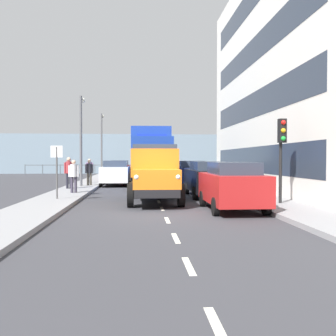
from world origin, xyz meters
name	(u,v)px	position (x,y,z in m)	size (l,w,h in m)	color
ground_plane	(152,188)	(0.00, -10.53, 0.00)	(80.00, 80.00, 0.00)	#38383D
sidewalk_left	(222,187)	(-4.43, -10.53, 0.07)	(2.06, 43.04, 0.15)	gray
sidewalk_right	(81,187)	(4.43, -10.53, 0.07)	(2.06, 43.04, 0.15)	gray
road_centreline_markings	(153,190)	(0.00, -9.39, 0.00)	(0.12, 37.97, 0.01)	silver
building_terrace	(308,76)	(-8.62, -7.35, 6.45)	(6.36, 19.21, 12.90)	silver
sea_horizon	(145,154)	(0.00, -35.06, 2.50)	(80.00, 0.80, 5.00)	gray
seawall_railing	(146,167)	(0.00, -31.46, 0.92)	(28.08, 0.08, 1.20)	#4C5156
truck_vintage_orange	(154,175)	(0.20, -2.55, 1.18)	(2.17, 5.64, 2.43)	black
lorry_cargo_blue	(150,155)	(0.08, -11.91, 2.08)	(2.58, 8.20, 3.87)	#193899
car_red_kerbside_near	(232,185)	(-2.45, -0.06, 0.89)	(1.86, 3.88, 1.72)	#B21E1E
car_black_kerbside_1	(207,178)	(-2.45, -4.92, 0.90)	(1.78, 4.51, 1.72)	black
car_navy_kerbside_2	(190,173)	(-2.45, -11.01, 0.90)	(1.92, 4.57, 1.72)	navy
car_white_oppositeside_0	(115,173)	(2.45, -12.97, 0.90)	(1.92, 4.25, 1.72)	white
car_maroon_oppositeside_1	(120,170)	(2.45, -18.67, 0.90)	(1.82, 4.17, 1.72)	maroon
pedestrian_with_bag	(74,173)	(4.09, -5.98, 1.11)	(0.53, 0.34, 1.64)	#383342
pedestrian_by_lamp	(69,170)	(4.82, -8.70, 1.21)	(0.53, 0.34, 1.78)	black
pedestrian_near_railing	(89,171)	(4.01, -11.26, 1.09)	(0.53, 0.34, 1.61)	#4C473D
pedestrian_couple_b	(89,169)	(4.33, -13.83, 1.15)	(0.53, 0.34, 1.70)	black
traffic_light_near	(282,142)	(-4.55, -0.82, 2.47)	(0.28, 0.41, 3.20)	black
lamp_post_promenade	(81,131)	(4.44, -10.89, 3.56)	(0.32, 1.14, 5.63)	#59595B
lamp_post_far	(102,139)	(4.38, -23.17, 3.76)	(0.32, 1.14, 6.01)	#59595B
street_sign	(57,163)	(4.31, -3.17, 1.68)	(0.50, 0.07, 2.25)	#4C4C4C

